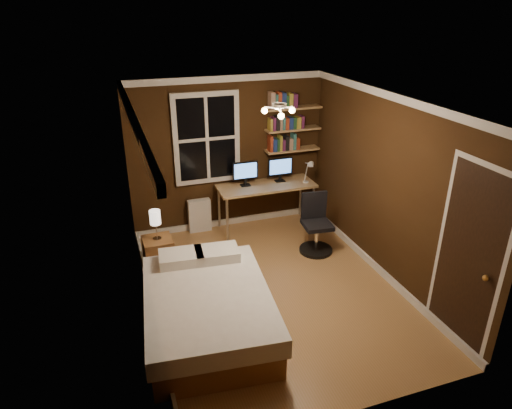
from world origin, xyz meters
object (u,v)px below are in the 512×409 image
object	(u,v)px
bedside_lamp	(156,225)
radiator	(199,215)
monitor_left	(245,174)
desk	(266,188)
monitor_right	(280,170)
nightstand	(159,255)
desk_lamp	(308,171)
office_chair	(316,230)
bed	(208,309)

from	to	relation	value
bedside_lamp	radiator	size ratio (longest dim) A/B	0.78
bedside_lamp	monitor_left	size ratio (longest dim) A/B	1.03
desk	monitor_right	world-z (taller)	monitor_right
radiator	desk	distance (m)	1.19
nightstand	monitor_right	world-z (taller)	monitor_right
bedside_lamp	desk_lamp	world-z (taller)	desk_lamp
desk	nightstand	bearing A→B (deg)	-157.13
radiator	desk_lamp	xyz separation A→B (m)	(1.75, -0.41, 0.71)
monitor_left	desk_lamp	distance (m)	1.03
office_chair	bedside_lamp	bearing A→B (deg)	-179.00
radiator	monitor_right	distance (m)	1.54
monitor_left	desk_lamp	xyz separation A→B (m)	(0.99, -0.27, 0.02)
desk_lamp	desk	bearing A→B (deg)	164.07
bed	office_chair	size ratio (longest dim) A/B	2.25
radiator	office_chair	size ratio (longest dim) A/B	0.61
monitor_right	office_chair	size ratio (longest dim) A/B	0.46
office_chair	monitor_left	bearing A→B (deg)	131.46
bedside_lamp	monitor_left	distance (m)	1.82
desk_lamp	bedside_lamp	bearing A→B (deg)	-166.53
monitor_left	monitor_right	xyz separation A→B (m)	(0.61, 0.00, 0.00)
bedside_lamp	desk	size ratio (longest dim) A/B	0.27
bed	desk	distance (m)	2.79
radiator	monitor_left	xyz separation A→B (m)	(0.76, -0.14, 0.69)
monitor_right	desk_lamp	size ratio (longest dim) A/B	0.96
monitor_right	monitor_left	bearing A→B (deg)	180.00
radiator	desk_lamp	world-z (taller)	desk_lamp
bedside_lamp	desk	bearing A→B (deg)	22.87
bed	monitor_left	xyz separation A→B (m)	(1.21, 2.37, 0.69)
monitor_left	monitor_right	bearing A→B (deg)	0.00
desk	office_chair	xyz separation A→B (m)	(0.44, -1.00, -0.36)
nightstand	office_chair	size ratio (longest dim) A/B	0.55
bed	desk_lamp	size ratio (longest dim) A/B	4.68
desk	monitor_left	size ratio (longest dim) A/B	3.81
radiator	monitor_left	bearing A→B (deg)	-10.17
nightstand	radiator	bearing A→B (deg)	49.85
bed	nightstand	size ratio (longest dim) A/B	4.12
bedside_lamp	office_chair	world-z (taller)	bedside_lamp
radiator	nightstand	bearing A→B (deg)	-128.48
bed	desk	world-z (taller)	desk
radiator	monitor_right	size ratio (longest dim) A/B	1.31
monitor_left	desk_lamp	bearing A→B (deg)	-15.16
bed	office_chair	world-z (taller)	office_chair
bed	radiator	xyz separation A→B (m)	(0.45, 2.51, -0.00)
nightstand	monitor_left	bearing A→B (deg)	27.68
bedside_lamp	desk_lamp	distance (m)	2.65
bed	office_chair	bearing A→B (deg)	38.58
radiator	office_chair	bearing A→B (deg)	-38.40
radiator	monitor_right	bearing A→B (deg)	-5.70
nightstand	monitor_right	size ratio (longest dim) A/B	1.18
bed	monitor_right	world-z (taller)	monitor_right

